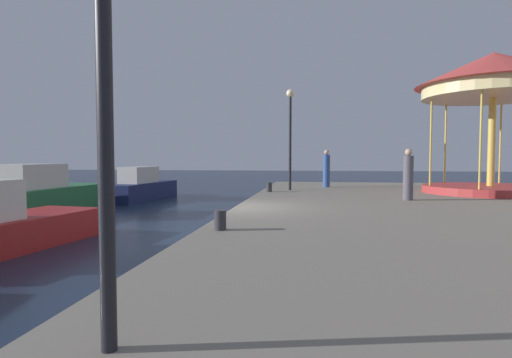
% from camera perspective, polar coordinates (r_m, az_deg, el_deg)
% --- Properties ---
extents(ground_plane, '(120.00, 120.00, 0.00)m').
position_cam_1_polar(ground_plane, '(12.32, -2.93, -7.56)').
color(ground_plane, '#162338').
extents(quay_dock, '(14.60, 25.88, 0.80)m').
position_cam_1_polar(quay_dock, '(13.00, 30.66, -5.63)').
color(quay_dock, gray).
rests_on(quay_dock, ground).
extents(motorboat_navy, '(2.18, 5.47, 1.77)m').
position_cam_1_polar(motorboat_navy, '(23.07, -15.66, -1.10)').
color(motorboat_navy, '#19214C').
rests_on(motorboat_navy, ground).
extents(motorboat_green, '(2.32, 5.80, 2.01)m').
position_cam_1_polar(motorboat_green, '(18.44, -27.42, -2.02)').
color(motorboat_green, '#236638').
rests_on(motorboat_green, ground).
extents(carousel, '(6.02, 6.02, 5.70)m').
position_cam_1_polar(carousel, '(19.50, 30.09, 10.90)').
color(carousel, '#B23333').
rests_on(carousel, quay_dock).
extents(lamp_post_mid_promenade, '(0.36, 0.36, 4.48)m').
position_cam_1_polar(lamp_post_mid_promenade, '(18.46, 4.78, 7.92)').
color(lamp_post_mid_promenade, black).
rests_on(lamp_post_mid_promenade, quay_dock).
extents(bollard_north, '(0.24, 0.24, 0.40)m').
position_cam_1_polar(bollard_north, '(17.47, 1.85, -1.14)').
color(bollard_north, '#2D2D33').
rests_on(bollard_north, quay_dock).
extents(bollard_south, '(0.24, 0.24, 0.40)m').
position_cam_1_polar(bollard_south, '(8.29, -4.99, -5.71)').
color(bollard_south, '#2D2D33').
rests_on(bollard_south, quay_dock).
extents(person_by_the_water, '(0.34, 0.34, 1.76)m').
position_cam_1_polar(person_by_the_water, '(14.94, 20.40, 0.38)').
color(person_by_the_water, '#514C56').
rests_on(person_by_the_water, quay_dock).
extents(person_near_carousel, '(0.34, 0.34, 1.84)m').
position_cam_1_polar(person_near_carousel, '(20.53, 9.77, 1.29)').
color(person_near_carousel, '#2D4C8C').
rests_on(person_near_carousel, quay_dock).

